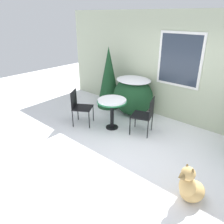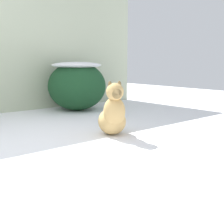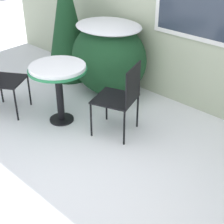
% 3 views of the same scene
% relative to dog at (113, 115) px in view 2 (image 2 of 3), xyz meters
% --- Properties ---
extents(shrub_middle, '(1.12, 1.06, 0.92)m').
position_rel_dog_xyz_m(shrub_middle, '(0.69, 1.93, 0.24)').
color(shrub_middle, '#194223').
rests_on(shrub_middle, ground_plane).
extents(dog, '(0.49, 0.59, 0.68)m').
position_rel_dog_xyz_m(dog, '(0.00, 0.00, 0.00)').
color(dog, tan).
rests_on(dog, ground_plane).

